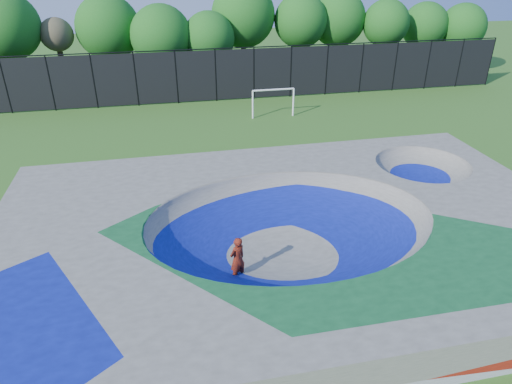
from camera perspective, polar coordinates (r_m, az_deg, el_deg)
The scene contains 7 objects.
ground at distance 17.98m, azimuth 4.17°, elevation -7.23°, with size 120.00×120.00×0.00m, color #2C5C19.
skate_deck at distance 17.56m, azimuth 4.25°, elevation -5.22°, with size 22.00×14.00×1.50m, color gray.
skater at distance 15.97m, azimuth -2.34°, elevation -8.39°, with size 0.63×0.41×1.73m, color red.
skateboard at distance 16.47m, azimuth -2.29°, elevation -10.76°, with size 0.78×0.22×0.05m, color black.
soccer_goal at distance 32.49m, azimuth 2.18°, elevation 11.70°, with size 3.05×0.12×2.02m.
fence at distance 36.33m, azimuth -5.06°, elevation 14.46°, with size 48.09×0.09×4.04m.
treeline at distance 40.62m, azimuth -7.84°, elevation 19.81°, with size 51.80×7.28×8.39m.
Camera 1 is at (-4.36, -14.14, 10.21)m, focal length 32.00 mm.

